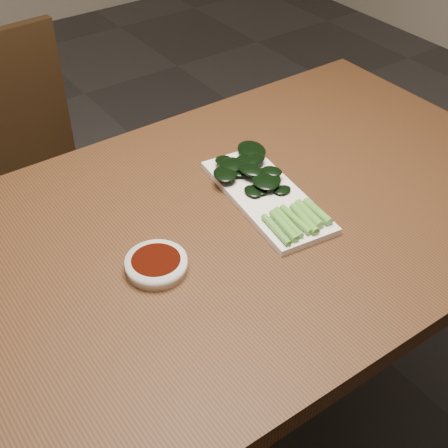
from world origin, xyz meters
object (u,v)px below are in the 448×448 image
chair_far (24,192)px  serving_plate (267,196)px  sauce_bowl (156,264)px  table (222,252)px  gai_lan (260,179)px

chair_far → serving_plate: size_ratio=2.65×
chair_far → sauce_bowl: bearing=-92.3°
table → serving_plate: (0.12, 0.01, 0.08)m
gai_lan → table: bearing=-159.9°
sauce_bowl → serving_plate: 0.29m
table → serving_plate: size_ratio=4.17×
chair_far → serving_plate: bearing=-69.5°
table → sauce_bowl: size_ratio=12.94×
sauce_bowl → gai_lan: 0.30m
sauce_bowl → serving_plate: bearing=10.0°
table → gai_lan: (0.13, 0.05, 0.10)m
chair_far → table: bearing=-78.7°
sauce_bowl → serving_plate: (0.28, 0.05, -0.01)m
gai_lan → sauce_bowl: bearing=-163.9°
table → gai_lan: size_ratio=4.23×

